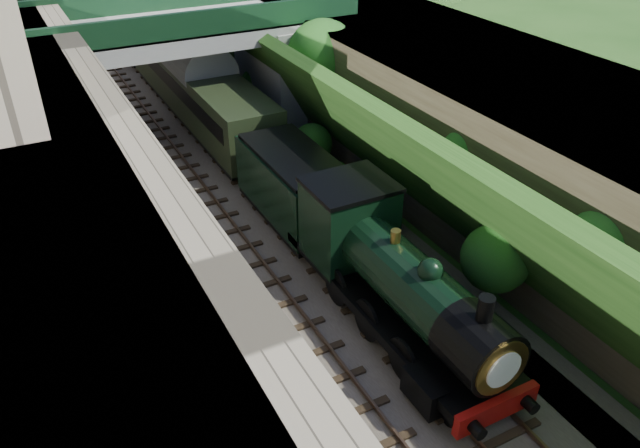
% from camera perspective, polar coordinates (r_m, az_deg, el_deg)
% --- Properties ---
extents(trackbed, '(10.00, 90.00, 0.20)m').
position_cam_1_polar(trackbed, '(31.25, -9.54, 5.30)').
color(trackbed, '#473F38').
rests_on(trackbed, ground).
extents(retaining_wall, '(1.00, 90.00, 7.00)m').
position_cam_1_polar(retaining_wall, '(28.88, -20.57, 8.82)').
color(retaining_wall, '#756B56').
rests_on(retaining_wall, ground).
extents(street_plateau_right, '(8.00, 90.00, 6.25)m').
position_cam_1_polar(street_plateau_right, '(33.91, 5.66, 13.27)').
color(street_plateau_right, '#262628').
rests_on(street_plateau_right, ground).
extents(embankment_slope, '(4.52, 90.00, 6.36)m').
position_cam_1_polar(embankment_slope, '(31.41, -0.97, 10.91)').
color(embankment_slope, '#1E4714').
rests_on(embankment_slope, ground).
extents(track_left, '(2.50, 90.00, 0.20)m').
position_cam_1_polar(track_left, '(30.72, -13.08, 4.71)').
color(track_left, black).
rests_on(track_left, trackbed).
extents(track_right, '(2.50, 90.00, 0.20)m').
position_cam_1_polar(track_right, '(31.53, -7.50, 6.02)').
color(track_right, black).
rests_on(track_right, trackbed).
extents(road_bridge, '(16.00, 6.40, 7.25)m').
position_cam_1_polar(road_bridge, '(33.62, -10.94, 14.41)').
color(road_bridge, gray).
rests_on(road_bridge, ground).
extents(tree, '(3.60, 3.80, 6.60)m').
position_cam_1_polar(tree, '(31.54, 0.32, 14.90)').
color(tree, black).
rests_on(tree, ground).
extents(locomotive, '(3.10, 10.22, 3.83)m').
position_cam_1_polar(locomotive, '(19.95, 6.89, -5.19)').
color(locomotive, black).
rests_on(locomotive, trackbed).
extents(tender, '(2.70, 6.00, 3.05)m').
position_cam_1_polar(tender, '(25.47, -2.34, 3.15)').
color(tender, black).
rests_on(tender, trackbed).
extents(coach_front, '(2.90, 18.00, 3.70)m').
position_cam_1_polar(coach_front, '(36.16, -11.25, 12.21)').
color(coach_front, black).
rests_on(coach_front, trackbed).
extents(coach_middle, '(2.90, 18.00, 3.70)m').
position_cam_1_polar(coach_middle, '(53.82, -17.75, 17.78)').
color(coach_middle, black).
rests_on(coach_middle, trackbed).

